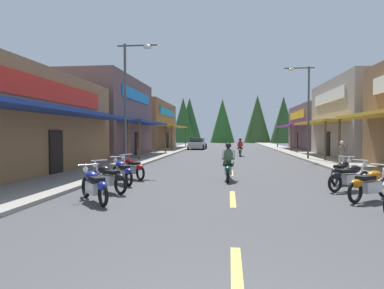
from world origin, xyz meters
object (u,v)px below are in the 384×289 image
at_px(pedestrian_browsing, 139,148).
at_px(motorcycle_parked_left_2, 122,171).
at_px(pedestrian_by_shop, 126,148).
at_px(motorcycle_parked_left_1, 108,177).
at_px(streetlamp_left, 131,89).
at_px(motorcycle_parked_left_3, 132,167).
at_px(rider_cruising_lead, 228,165).
at_px(motorcycle_parked_right_4, 342,171).
at_px(rider_cruising_trailing, 240,149).
at_px(motorcycle_parked_right_3, 349,176).
at_px(parked_car_curbside, 197,144).
at_px(motorcycle_parked_left_0, 94,185).
at_px(streetlamp_right, 304,100).
at_px(motorcycle_parked_right_2, 370,184).
at_px(pedestrian_waiting, 342,153).

bearing_deg(pedestrian_browsing, motorcycle_parked_left_2, 108.23).
bearing_deg(pedestrian_by_shop, pedestrian_browsing, -90.24).
xyz_separation_m(motorcycle_parked_left_1, pedestrian_by_shop, (-2.67, 10.01, 0.55)).
xyz_separation_m(streetlamp_left, motorcycle_parked_left_2, (1.17, -4.93, -3.87)).
bearing_deg(pedestrian_by_shop, motorcycle_parked_left_3, 107.52).
xyz_separation_m(motorcycle_parked_left_1, motorcycle_parked_left_2, (-0.11, 1.76, 0.00)).
distance_m(motorcycle_parked_left_1, pedestrian_browsing, 13.85).
relative_size(streetlamp_left, rider_cruising_lead, 3.16).
bearing_deg(streetlamp_left, motorcycle_parked_right_4, -21.75).
bearing_deg(rider_cruising_trailing, motorcycle_parked_right_3, -166.59).
xyz_separation_m(streetlamp_left, motorcycle_parked_left_1, (1.27, -6.69, -3.87)).
relative_size(motorcycle_parked_right_3, parked_car_curbside, 0.42).
distance_m(motorcycle_parked_left_0, motorcycle_parked_left_2, 3.37).
relative_size(streetlamp_right, motorcycle_parked_left_3, 4.31).
xyz_separation_m(motorcycle_parked_right_2, pedestrian_waiting, (1.89, 8.09, 0.41)).
height_order(streetlamp_right, motorcycle_parked_right_3, streetlamp_right).
bearing_deg(motorcycle_parked_right_2, pedestrian_by_shop, 97.72).
bearing_deg(motorcycle_parked_right_4, streetlamp_left, 105.79).
distance_m(motorcycle_parked_left_0, parked_car_curbside, 31.86).
height_order(motorcycle_parked_left_3, parked_car_curbside, parked_car_curbside).
distance_m(streetlamp_left, streetlamp_right, 13.27).
relative_size(motorcycle_parked_right_4, motorcycle_parked_left_1, 0.99).
distance_m(rider_cruising_trailing, pedestrian_by_shop, 11.16).
distance_m(motorcycle_parked_left_1, motorcycle_parked_left_3, 3.19).
bearing_deg(pedestrian_waiting, rider_cruising_lead, 172.47).
distance_m(streetlamp_right, motorcycle_parked_left_0, 18.93).
xyz_separation_m(motorcycle_parked_left_2, pedestrian_waiting, (10.04, 5.83, 0.41)).
distance_m(motorcycle_parked_right_3, rider_cruising_lead, 4.56).
relative_size(motorcycle_parked_left_3, rider_cruising_trailing, 0.75).
height_order(motorcycle_parked_left_3, rider_cruising_trailing, rider_cruising_trailing).
height_order(streetlamp_right, motorcycle_parked_left_0, streetlamp_right).
xyz_separation_m(streetlamp_left, pedestrian_browsing, (-1.55, 6.87, -3.46)).
height_order(motorcycle_parked_left_3, pedestrian_by_shop, pedestrian_by_shop).
relative_size(motorcycle_parked_right_3, motorcycle_parked_right_4, 1.04).
bearing_deg(motorcycle_parked_right_2, motorcycle_parked_left_0, 150.12).
relative_size(streetlamp_right, pedestrian_by_shop, 3.87).
bearing_deg(motorcycle_parked_right_4, motorcycle_parked_left_3, 125.22).
relative_size(motorcycle_parked_left_1, pedestrian_browsing, 1.14).
bearing_deg(motorcycle_parked_right_2, motorcycle_parked_right_3, 51.23).
bearing_deg(motorcycle_parked_left_0, pedestrian_by_shop, -27.37).
bearing_deg(motorcycle_parked_left_3, rider_cruising_trailing, -64.54).
xyz_separation_m(motorcycle_parked_right_2, motorcycle_parked_left_0, (-7.82, -1.09, 0.00)).
distance_m(motorcycle_parked_left_2, pedestrian_waiting, 11.62).
relative_size(motorcycle_parked_right_2, pedestrian_by_shop, 0.98).
bearing_deg(motorcycle_parked_left_3, motorcycle_parked_right_4, -137.97).
bearing_deg(motorcycle_parked_left_2, pedestrian_waiting, -98.08).
bearing_deg(rider_cruising_trailing, motorcycle_parked_right_4, -164.40).
bearing_deg(motorcycle_parked_left_3, rider_cruising_lead, -135.96).
height_order(motorcycle_parked_left_1, pedestrian_waiting, pedestrian_waiting).
bearing_deg(pedestrian_by_shop, rider_cruising_trailing, -135.86).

